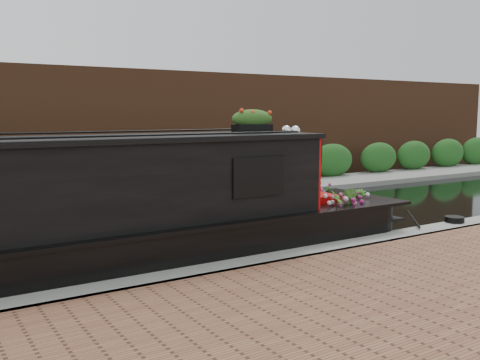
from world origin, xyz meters
TOP-DOWN VIEW (x-y plane):
  - ground at (0.00, 0.00)m, footprint 80.00×80.00m
  - near_bank_coping at (0.00, -3.30)m, footprint 40.00×0.60m
  - far_bank_path at (0.00, 4.20)m, footprint 40.00×2.40m
  - far_hedge at (0.00, 5.10)m, footprint 40.00×1.10m
  - far_brick_wall at (0.00, 7.20)m, footprint 40.00×1.00m
  - narrowboat at (-3.01, -2.01)m, footprint 12.08×2.13m
  - rope_fender at (3.38, -2.01)m, footprint 0.31×0.41m
  - coiled_mooring_rope at (4.68, -3.15)m, footprint 0.40×0.40m

SIDE VIEW (x-z plane):
  - ground at x=0.00m, z-range 0.00..0.00m
  - near_bank_coping at x=0.00m, z-range -0.25..0.25m
  - far_bank_path at x=0.00m, z-range -0.17..0.17m
  - far_hedge at x=0.00m, z-range -1.40..1.40m
  - far_brick_wall at x=0.00m, z-range -4.00..4.00m
  - rope_fender at x=3.38m, z-range 0.00..0.31m
  - coiled_mooring_rope at x=4.68m, z-range 0.25..0.37m
  - narrowboat at x=-3.01m, z-range -0.58..2.27m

